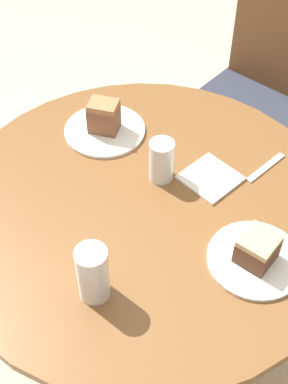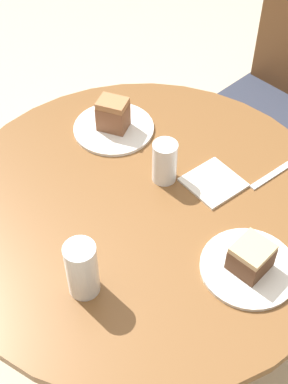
% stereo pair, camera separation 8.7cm
% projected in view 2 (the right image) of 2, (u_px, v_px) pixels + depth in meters
% --- Properties ---
extents(ground_plane, '(8.00, 8.00, 0.00)m').
position_uv_depth(ground_plane, '(144.00, 333.00, 1.96)').
color(ground_plane, beige).
extents(table, '(1.07, 1.07, 0.72)m').
position_uv_depth(table, '(144.00, 239.00, 1.55)').
color(table, brown).
rests_on(table, ground_plane).
extents(chair, '(0.54, 0.53, 0.95)m').
position_uv_depth(chair, '(277.00, 102.00, 2.09)').
color(chair, brown).
rests_on(chair, ground_plane).
extents(plate_near, '(0.25, 0.25, 0.01)m').
position_uv_depth(plate_near, '(114.00, 128.00, 1.63)').
color(plate_near, silver).
rests_on(plate_near, table).
extents(plate_far, '(0.23, 0.23, 0.01)m').
position_uv_depth(plate_far, '(248.00, 268.00, 1.28)').
color(plate_far, silver).
rests_on(plate_far, table).
extents(cake_slice_near, '(0.10, 0.09, 0.10)m').
position_uv_depth(cake_slice_near, '(113.00, 114.00, 1.59)').
color(cake_slice_near, brown).
rests_on(cake_slice_near, plate_near).
extents(cake_slice_far, '(0.09, 0.10, 0.08)m').
position_uv_depth(cake_slice_far, '(251.00, 257.00, 1.25)').
color(cake_slice_far, brown).
rests_on(cake_slice_far, plate_far).
extents(glass_lemonade, '(0.07, 0.07, 0.15)m').
position_uv_depth(glass_lemonade, '(82.00, 272.00, 1.20)').
color(glass_lemonade, silver).
rests_on(glass_lemonade, table).
extents(glass_water, '(0.07, 0.07, 0.12)m').
position_uv_depth(glass_water, '(165.00, 164.00, 1.45)').
color(glass_water, silver).
rests_on(glass_water, table).
extents(napkin_stack, '(0.17, 0.17, 0.01)m').
position_uv_depth(napkin_stack, '(213.00, 183.00, 1.47)').
color(napkin_stack, silver).
rests_on(napkin_stack, table).
extents(spoon, '(0.06, 0.16, 0.00)m').
position_uv_depth(spoon, '(271.00, 176.00, 1.49)').
color(spoon, silver).
rests_on(spoon, table).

